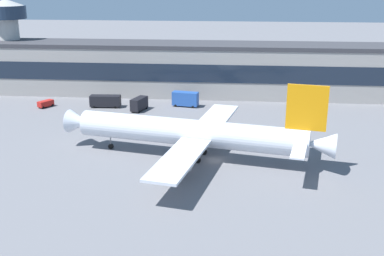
{
  "coord_description": "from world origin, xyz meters",
  "views": [
    {
      "loc": [
        3.3,
        -88.04,
        35.21
      ],
      "look_at": [
        -5.17,
        5.11,
        5.0
      ],
      "focal_mm": 44.37,
      "sensor_mm": 36.0,
      "label": 1
    }
  ],
  "objects_px": {
    "catering_truck": "(185,98)",
    "follow_me_car": "(45,103)",
    "control_tower": "(9,33)",
    "fuel_truck": "(105,101)",
    "airliner": "(195,133)",
    "stair_truck": "(139,103)"
  },
  "relations": [
    {
      "from": "catering_truck",
      "to": "follow_me_car",
      "type": "distance_m",
      "value": 38.99
    },
    {
      "from": "control_tower",
      "to": "fuel_truck",
      "type": "bearing_deg",
      "value": -29.76
    },
    {
      "from": "airliner",
      "to": "fuel_truck",
      "type": "xyz_separation_m",
      "value": [
        -28.27,
        36.36,
        -3.46
      ]
    },
    {
      "from": "airliner",
      "to": "follow_me_car",
      "type": "bearing_deg",
      "value": 142.18
    },
    {
      "from": "catering_truck",
      "to": "follow_me_car",
      "type": "height_order",
      "value": "catering_truck"
    },
    {
      "from": "catering_truck",
      "to": "follow_me_car",
      "type": "bearing_deg",
      "value": -173.51
    },
    {
      "from": "airliner",
      "to": "stair_truck",
      "type": "xyz_separation_m",
      "value": [
        -17.99,
        33.89,
        -3.37
      ]
    },
    {
      "from": "control_tower",
      "to": "airliner",
      "type": "bearing_deg",
      "value": -41.65
    },
    {
      "from": "catering_truck",
      "to": "stair_truck",
      "type": "relative_size",
      "value": 1.17
    },
    {
      "from": "fuel_truck",
      "to": "catering_truck",
      "type": "bearing_deg",
      "value": 7.27
    },
    {
      "from": "follow_me_car",
      "to": "control_tower",
      "type": "bearing_deg",
      "value": 130.79
    },
    {
      "from": "fuel_truck",
      "to": "stair_truck",
      "type": "distance_m",
      "value": 10.57
    },
    {
      "from": "catering_truck",
      "to": "control_tower",
      "type": "bearing_deg",
      "value": 163.19
    },
    {
      "from": "control_tower",
      "to": "stair_truck",
      "type": "relative_size",
      "value": 4.38
    },
    {
      "from": "follow_me_car",
      "to": "stair_truck",
      "type": "bearing_deg",
      "value": -1.93
    },
    {
      "from": "control_tower",
      "to": "follow_me_car",
      "type": "xyz_separation_m",
      "value": [
        18.79,
        -21.78,
        -16.7
      ]
    },
    {
      "from": "catering_truck",
      "to": "stair_truck",
      "type": "bearing_deg",
      "value": -155.97
    },
    {
      "from": "stair_truck",
      "to": "follow_me_car",
      "type": "bearing_deg",
      "value": 178.07
    },
    {
      "from": "control_tower",
      "to": "follow_me_car",
      "type": "distance_m",
      "value": 33.26
    },
    {
      "from": "follow_me_car",
      "to": "stair_truck",
      "type": "relative_size",
      "value": 0.74
    },
    {
      "from": "follow_me_car",
      "to": "stair_truck",
      "type": "xyz_separation_m",
      "value": [
        26.82,
        -0.9,
        0.89
      ]
    },
    {
      "from": "control_tower",
      "to": "catering_truck",
      "type": "distance_m",
      "value": 62.05
    }
  ]
}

